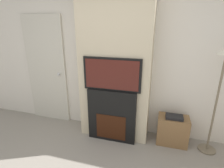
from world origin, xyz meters
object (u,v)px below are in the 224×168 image
Objects in this scene: television at (112,74)px; media_stand at (172,130)px; floor_lamp at (221,81)px; fireplace at (112,116)px.

television is 1.74× the size of media_stand.
floor_lamp is at bearing -4.70° from media_stand.
media_stand is at bearing 10.16° from television.
fireplace is 0.56× the size of floor_lamp.
television reaches higher than fireplace.
fireplace is 1.02m from media_stand.
television reaches higher than media_stand.
television is at bearing -175.02° from floor_lamp.
television is (0.00, -0.00, 0.71)m from fireplace.
fireplace is 1.72× the size of media_stand.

